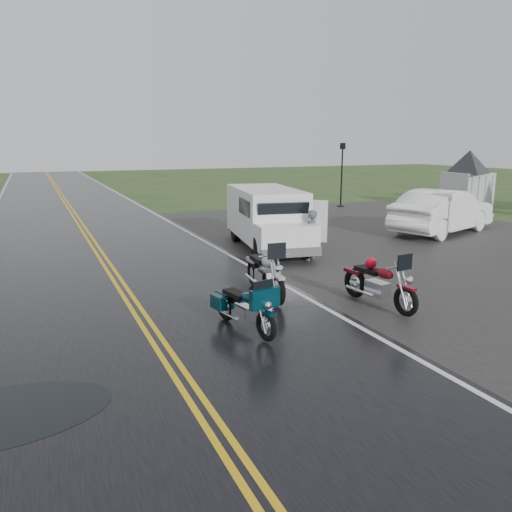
{
  "coord_description": "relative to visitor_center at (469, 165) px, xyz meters",
  "views": [
    {
      "loc": [
        -1.86,
        -8.36,
        3.58
      ],
      "look_at": [
        2.8,
        2.0,
        1.0
      ],
      "focal_mm": 35.0,
      "sensor_mm": 36.0,
      "label": 1
    }
  ],
  "objects": [
    {
      "name": "ground",
      "position": [
        -20.0,
        -12.0,
        -2.4
      ],
      "size": [
        120.0,
        120.0,
        0.0
      ],
      "primitive_type": "plane",
      "color": "#2D471E",
      "rests_on": "ground"
    },
    {
      "name": "road",
      "position": [
        -20.0,
        -2.0,
        -2.38
      ],
      "size": [
        8.0,
        100.0,
        0.04
      ],
      "primitive_type": "cube",
      "color": "black",
      "rests_on": "ground"
    },
    {
      "name": "parking_pad",
      "position": [
        -9.0,
        -7.0,
        -2.38
      ],
      "size": [
        14.0,
        24.0,
        0.03
      ],
      "primitive_type": "cube",
      "color": "black",
      "rests_on": "ground"
    },
    {
      "name": "visitor_center",
      "position": [
        0.0,
        0.0,
        0.0
      ],
      "size": [
        16.0,
        10.0,
        4.8
      ],
      "primitive_type": null,
      "color": "#A8AAAD",
      "rests_on": "ground"
    },
    {
      "name": "motorcycle_red",
      "position": [
        -15.0,
        -12.66,
        -1.76
      ],
      "size": [
        1.0,
        2.25,
        1.29
      ],
      "primitive_type": null,
      "rotation": [
        0.0,
        0.0,
        0.1
      ],
      "color": "#620B14",
      "rests_on": "ground"
    },
    {
      "name": "motorcycle_teal",
      "position": [
        -18.2,
        -12.67,
        -1.83
      ],
      "size": [
        1.04,
        2.01,
        1.13
      ],
      "primitive_type": null,
      "rotation": [
        0.0,
        0.0,
        0.19
      ],
      "color": "#042834",
      "rests_on": "ground"
    },
    {
      "name": "motorcycle_silver",
      "position": [
        -17.09,
        -10.94,
        -1.71
      ],
      "size": [
        1.07,
        2.39,
        1.37
      ],
      "primitive_type": null,
      "rotation": [
        0.0,
        0.0,
        -0.1
      ],
      "color": "#A4A7AB",
      "rests_on": "ground"
    },
    {
      "name": "van_white",
      "position": [
        -15.69,
        -6.74,
        -1.35
      ],
      "size": [
        2.93,
        5.63,
        2.1
      ],
      "primitive_type": null,
      "rotation": [
        0.0,
        0.0,
        -0.18
      ],
      "color": "white",
      "rests_on": "ground"
    },
    {
      "name": "person_at_van",
      "position": [
        -14.16,
        -7.32,
        -1.62
      ],
      "size": [
        0.68,
        0.64,
        1.56
      ],
      "primitive_type": "imported",
      "rotation": [
        0.0,
        0.0,
        3.78
      ],
      "color": "#4D4E52",
      "rests_on": "ground"
    },
    {
      "name": "sedan_white",
      "position": [
        -6.87,
        -5.3,
        -1.52
      ],
      "size": [
        5.63,
        3.42,
        1.75
      ],
      "primitive_type": "imported",
      "rotation": [
        0.0,
        0.0,
        1.89
      ],
      "color": "white",
      "rests_on": "ground"
    },
    {
      "name": "lamp_post_far_right",
      "position": [
        -5.8,
        3.57,
        -0.59
      ],
      "size": [
        0.31,
        0.31,
        3.62
      ],
      "primitive_type": null,
      "color": "black",
      "rests_on": "ground"
    }
  ]
}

